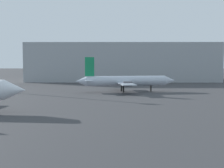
% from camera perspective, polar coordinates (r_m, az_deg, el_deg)
% --- Properties ---
extents(airplane_far_left, '(26.68, 20.21, 9.15)m').
position_cam_1_polar(airplane_far_left, '(87.64, 2.29, 0.54)').
color(airplane_far_left, '#B2BCCC').
rests_on(airplane_far_left, ground_plane).
extents(terminal_building, '(73.81, 27.79, 14.90)m').
position_cam_1_polar(terminal_building, '(136.44, 1.75, 3.78)').
color(terminal_building, '#999EA3').
rests_on(terminal_building, ground_plane).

